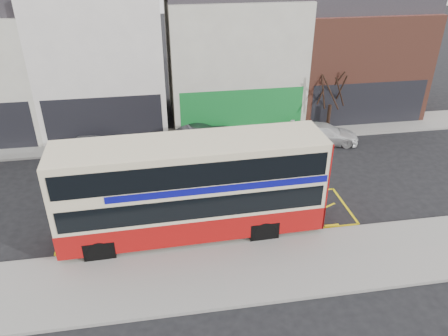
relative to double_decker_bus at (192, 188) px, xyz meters
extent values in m
plane|color=black|center=(0.87, -0.60, -2.45)|extent=(120.00, 120.00, 0.00)
cube|color=gray|center=(0.87, -2.90, -2.38)|extent=(40.00, 4.00, 0.15)
cube|color=gray|center=(0.87, -0.98, -2.38)|extent=(40.00, 0.15, 0.15)
cube|color=gray|center=(0.87, 10.40, -2.38)|extent=(50.00, 3.00, 0.15)
cube|color=silver|center=(-4.63, 14.40, 2.05)|extent=(8.00, 8.00, 9.00)
cube|color=black|center=(-4.63, 10.42, -0.85)|extent=(7.36, 0.06, 3.20)
cube|color=black|center=(-4.63, 10.44, -1.05)|extent=(5.60, 0.04, 2.00)
cube|color=beige|center=(4.37, 14.40, 1.80)|extent=(9.00, 8.00, 8.50)
cube|color=#15772E|center=(4.37, 10.42, -0.85)|extent=(8.28, 0.06, 3.20)
cube|color=black|center=(4.37, 10.44, -1.05)|extent=(6.30, 0.04, 2.00)
cube|color=brown|center=(13.37, 14.40, 1.30)|extent=(9.00, 8.00, 7.50)
cube|color=black|center=(13.37, 10.42, -0.85)|extent=(8.28, 0.06, 3.20)
cube|color=black|center=(13.37, 10.44, -1.05)|extent=(6.30, 0.04, 2.00)
cube|color=beige|center=(-0.04, 0.00, 0.06)|extent=(11.70, 2.95, 4.28)
cube|color=#980C0C|center=(-0.04, 0.00, -1.50)|extent=(11.74, 2.99, 1.16)
cube|color=#980C0C|center=(5.76, 0.15, 0.06)|extent=(0.13, 2.68, 4.28)
cube|color=black|center=(-0.04, 0.00, -0.23)|extent=(11.24, 3.00, 1.00)
cube|color=black|center=(-0.04, 0.00, 1.36)|extent=(11.24, 3.00, 1.06)
cube|color=#0B0C7F|center=(1.02, 0.03, 0.61)|extent=(9.37, 2.94, 0.32)
cube|color=black|center=(-5.83, -0.15, -0.50)|extent=(0.12, 2.43, 1.69)
cube|color=black|center=(-5.83, -0.15, 1.36)|extent=(0.12, 2.43, 1.06)
cube|color=black|center=(-5.82, -0.15, 0.51)|extent=(0.10, 1.85, 0.37)
cube|color=beige|center=(-0.04, 0.00, 2.15)|extent=(11.70, 2.85, 0.13)
cylinder|color=black|center=(-4.13, -1.31, -1.92)|extent=(1.06, 0.32, 1.06)
cylinder|color=black|center=(-4.19, 1.09, -1.92)|extent=(1.06, 0.32, 1.06)
cylinder|color=black|center=(3.06, -1.12, -1.92)|extent=(1.06, 0.32, 1.06)
cylinder|color=black|center=(3.00, 1.28, -1.92)|extent=(1.06, 0.32, 1.06)
cube|color=black|center=(-0.84, -1.00, -0.97)|extent=(0.09, 0.09, 2.66)
cube|color=white|center=(-0.57, -1.00, 0.09)|extent=(0.48, 0.05, 0.39)
cube|color=white|center=(-0.84, -0.95, -0.62)|extent=(0.31, 0.04, 0.44)
imported|color=silver|center=(-5.25, 8.73, -1.78)|extent=(4.04, 1.82, 1.35)
imported|color=#37383D|center=(1.50, 8.69, -1.70)|extent=(4.85, 2.77, 1.51)
imported|color=white|center=(9.43, 8.29, -1.81)|extent=(4.72, 2.81, 1.28)
cylinder|color=black|center=(10.32, 9.92, -1.47)|extent=(0.24, 0.24, 1.96)
camera|label=1|loc=(-1.29, -16.37, 10.05)|focal=35.00mm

